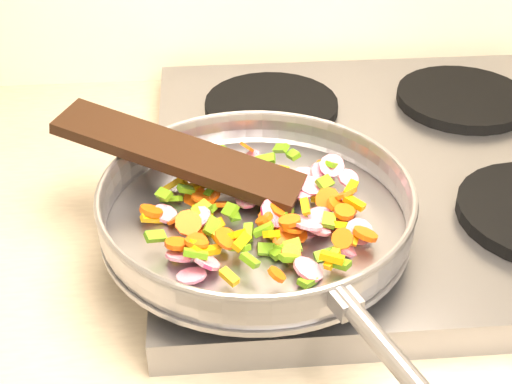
{
  "coord_description": "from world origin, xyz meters",
  "views": [
    {
      "loc": [
        -0.94,
        0.91,
        1.43
      ],
      "look_at": [
        -0.89,
        1.52,
        1.0
      ],
      "focal_mm": 50.0,
      "sensor_mm": 36.0,
      "label": 1
    }
  ],
  "objects": [
    {
      "name": "wooden_spatula",
      "position": [
        -0.97,
        1.59,
        1.01
      ],
      "size": [
        0.29,
        0.17,
        0.06
      ],
      "primitive_type": "cube",
      "rotation": [
        0.0,
        -0.18,
        2.74
      ],
      "color": "black",
      "rests_on": "saute_pan"
    },
    {
      "name": "vegetable_heap",
      "position": [
        -0.88,
        1.52,
        0.98
      ],
      "size": [
        0.25,
        0.26,
        0.05
      ],
      "color": "#D79906",
      "rests_on": "saute_pan"
    },
    {
      "name": "grate_fl",
      "position": [
        -0.84,
        1.52,
        0.95
      ],
      "size": [
        0.19,
        0.19,
        0.02
      ],
      "primitive_type": "cylinder",
      "color": "black",
      "rests_on": "cooktop"
    },
    {
      "name": "grate_br",
      "position": [
        -0.56,
        1.81,
        0.95
      ],
      "size": [
        0.19,
        0.19,
        0.02
      ],
      "primitive_type": "cylinder",
      "color": "black",
      "rests_on": "cooktop"
    },
    {
      "name": "saute_pan",
      "position": [
        -0.88,
        1.52,
        0.98
      ],
      "size": [
        0.37,
        0.52,
        0.05
      ],
      "rotation": [
        0.0,
        0.0,
        0.37
      ],
      "color": "#9E9EA5",
      "rests_on": "grate_fl"
    },
    {
      "name": "grate_bl",
      "position": [
        -0.84,
        1.81,
        0.95
      ],
      "size": [
        0.19,
        0.19,
        0.02
      ],
      "primitive_type": "cylinder",
      "color": "black",
      "rests_on": "cooktop"
    },
    {
      "name": "cooktop",
      "position": [
        -0.7,
        1.67,
        0.92
      ],
      "size": [
        0.6,
        0.6,
        0.04
      ],
      "primitive_type": "cube",
      "color": "#939399",
      "rests_on": "counter_top"
    }
  ]
}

